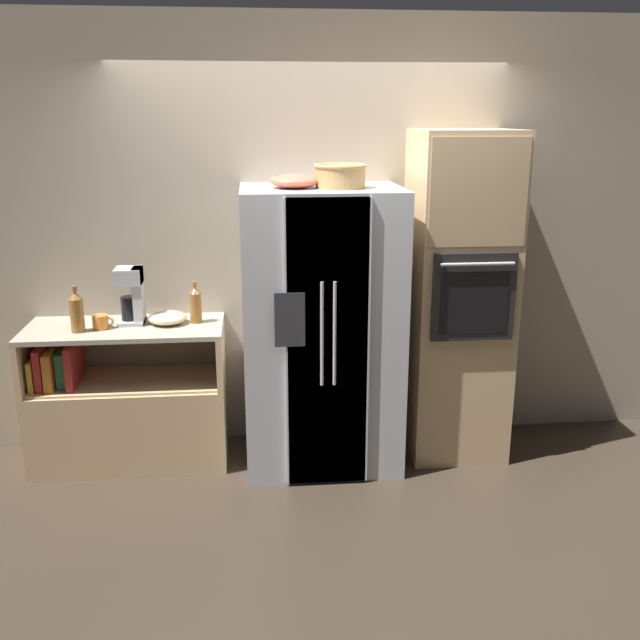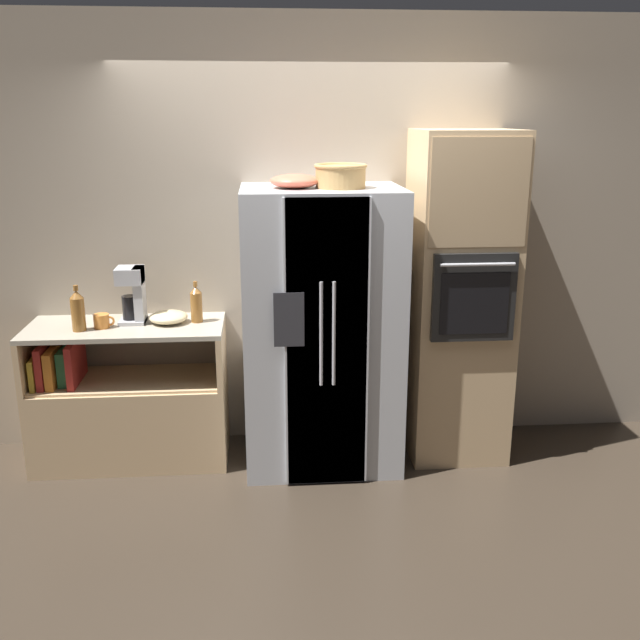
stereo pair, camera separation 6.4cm
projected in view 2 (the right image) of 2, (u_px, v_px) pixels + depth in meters
The scene contains 12 objects.
ground_plane at pixel (317, 461), 4.66m from camera, with size 20.00×20.00×0.00m, color #382D23.
wall_back at pixel (311, 238), 4.72m from camera, with size 12.00×0.06×2.80m.
counter_left at pixel (129, 410), 4.62m from camera, with size 1.23×0.55×0.91m.
refrigerator at pixel (322, 330), 4.48m from camera, with size 0.97×0.77×1.77m.
wall_oven at pixel (459, 298), 4.56m from camera, with size 0.62×0.67×2.10m.
wicker_basket at pixel (341, 175), 4.18m from camera, with size 0.31×0.31×0.14m.
fruit_bowl at pixel (295, 181), 4.19m from camera, with size 0.29×0.29×0.08m.
bottle_tall at pixel (196, 304), 4.51m from camera, with size 0.07×0.07×0.26m.
bottle_short at pixel (78, 310), 4.33m from camera, with size 0.08×0.08×0.29m.
mug at pixel (102, 321), 4.41m from camera, with size 0.13×0.10×0.09m.
mixing_bowl at pixel (168, 317), 4.51m from camera, with size 0.24×0.24×0.08m.
coffee_maker at pixel (134, 292), 4.48m from camera, with size 0.16×0.18×0.36m.
Camera 2 is at (-0.32, -4.21, 2.18)m, focal length 40.00 mm.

